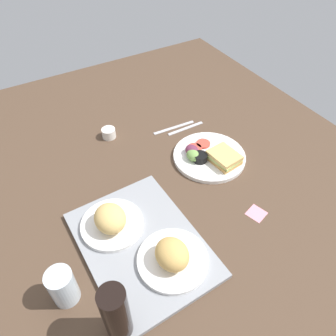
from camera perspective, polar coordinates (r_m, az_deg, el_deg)
ground_plane at (r=119.34cm, az=1.73°, el=-1.93°), size 190.00×150.00×3.00cm
serving_tray at (r=100.14cm, az=-4.72°, el=-13.25°), size 45.90×34.24×1.60cm
bread_plate_near at (r=93.24cm, az=0.78°, el=-15.44°), size 20.48×20.48×8.61cm
bread_plate_far at (r=100.99cm, az=-10.05°, el=-9.20°), size 19.60×19.60×8.81cm
plate_with_salad at (r=124.35cm, az=7.38°, el=2.13°), size 27.80×27.80×5.40cm
drinking_glass at (r=92.10cm, az=-18.13°, el=-19.32°), size 7.03×7.03×11.61cm
soda_bottle at (r=81.36cm, az=-9.13°, el=-24.26°), size 6.40×6.40×20.73cm
espresso_cup at (r=135.62cm, az=-10.45°, el=6.10°), size 5.60×5.60×4.00cm
fork at (r=138.98cm, az=3.14°, el=7.05°), size 1.49×17.01×0.50cm
knife at (r=139.24cm, az=1.08°, el=7.20°), size 2.55×19.05×0.50cm
sticky_note at (r=111.09cm, az=15.38°, el=-7.74°), size 7.01×7.01×0.12cm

